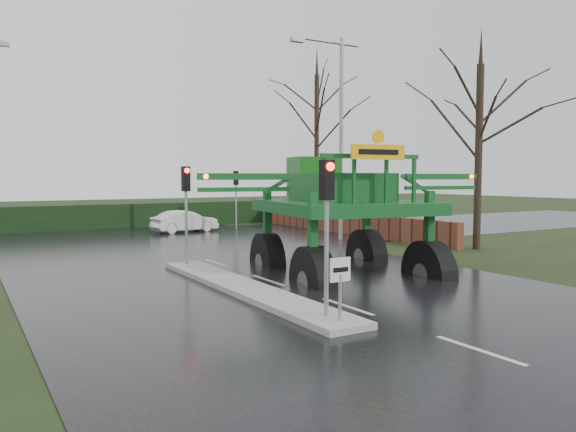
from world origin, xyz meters
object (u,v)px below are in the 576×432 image
traffic_signal_near (327,204)px  street_light_right (336,120)px  traffic_signal_mid (186,194)px  crop_sprayer (309,193)px  traffic_signal_far (236,186)px  keep_left_sign (340,279)px  white_sedan (185,232)px

traffic_signal_near → street_light_right: street_light_right is taller
traffic_signal_mid → crop_sprayer: crop_sprayer is taller
traffic_signal_near → traffic_signal_mid: same height
traffic_signal_mid → crop_sprayer: size_ratio=0.35×
traffic_signal_far → traffic_signal_near: bearing=69.6°
traffic_signal_far → crop_sprayer: 17.72m
traffic_signal_near → crop_sprayer: bearing=61.8°
traffic_signal_near → street_light_right: (9.49, 13.01, 3.40)m
keep_left_sign → white_sedan: keep_left_sign is taller
street_light_right → crop_sprayer: 11.88m
traffic_signal_near → white_sedan: size_ratio=0.94×
keep_left_sign → traffic_signal_mid: bearing=90.0°
white_sedan → street_light_right: bearing=-154.0°
traffic_signal_near → white_sedan: 21.18m
keep_left_sign → traffic_signal_near: (0.00, 0.49, 1.53)m
keep_left_sign → traffic_signal_mid: traffic_signal_mid is taller
traffic_signal_mid → traffic_signal_far: same height
street_light_right → crop_sprayer: bearing=-129.4°
crop_sprayer → traffic_signal_far: bearing=81.0°
traffic_signal_mid → white_sedan: 13.09m
traffic_signal_near → crop_sprayer: crop_sprayer is taller
traffic_signal_mid → white_sedan: bearing=70.1°
traffic_signal_mid → street_light_right: street_light_right is taller
traffic_signal_near → traffic_signal_far: size_ratio=1.00×
traffic_signal_mid → crop_sprayer: 4.86m
keep_left_sign → traffic_signal_far: 22.93m
traffic_signal_mid → street_light_right: (9.49, 4.51, 3.40)m
traffic_signal_mid → street_light_right: 11.05m
white_sedan → traffic_signal_near: bearing=159.8°
keep_left_sign → traffic_signal_far: size_ratio=0.38×
street_light_right → white_sedan: street_light_right is taller
keep_left_sign → street_light_right: street_light_right is taller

